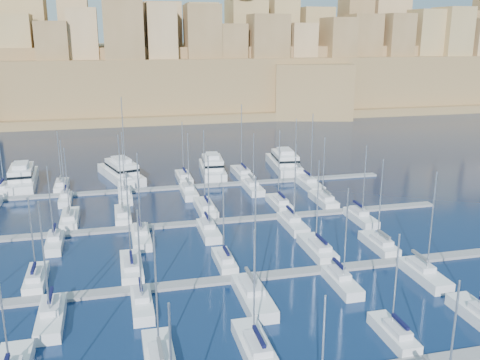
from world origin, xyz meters
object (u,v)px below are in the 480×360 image
object	(u,v)px
motor_yacht_a	(22,177)
motor_yacht_c	(212,167)
sailboat_2	(160,360)
sailboat_4	(394,334)
motor_yacht_b	(121,172)
motor_yacht_d	(284,162)

from	to	relation	value
motor_yacht_a	motor_yacht_c	world-z (taller)	same
sailboat_2	sailboat_4	bearing A→B (deg)	-2.25
motor_yacht_b	motor_yacht_d	distance (m)	37.27
sailboat_2	sailboat_4	distance (m)	24.05
sailboat_2	motor_yacht_b	world-z (taller)	sailboat_2
sailboat_4	motor_yacht_d	distance (m)	72.36
motor_yacht_d	sailboat_2	bearing A→B (deg)	-116.82
motor_yacht_a	motor_yacht_d	xyz separation A→B (m)	(57.46, 0.22, -0.00)
motor_yacht_d	motor_yacht_a	bearing A→B (deg)	-179.78
sailboat_4	motor_yacht_b	world-z (taller)	sailboat_4
sailboat_2	motor_yacht_a	world-z (taller)	sailboat_2
motor_yacht_c	sailboat_4	bearing A→B (deg)	-85.41
motor_yacht_a	motor_yacht_b	size ratio (longest dim) A/B	0.96
motor_yacht_c	sailboat_2	bearing A→B (deg)	-104.80
motor_yacht_a	motor_yacht_c	size ratio (longest dim) A/B	1.09
sailboat_2	motor_yacht_c	world-z (taller)	sailboat_2
sailboat_2	sailboat_4	world-z (taller)	sailboat_2
motor_yacht_c	motor_yacht_d	xyz separation A→B (m)	(17.25, 0.94, -0.00)
motor_yacht_b	motor_yacht_d	xyz separation A→B (m)	(37.27, 0.11, 0.00)
sailboat_4	motor_yacht_a	bearing A→B (deg)	122.79
motor_yacht_d	sailboat_4	bearing A→B (deg)	-99.22
motor_yacht_b	motor_yacht_a	bearing A→B (deg)	-179.67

